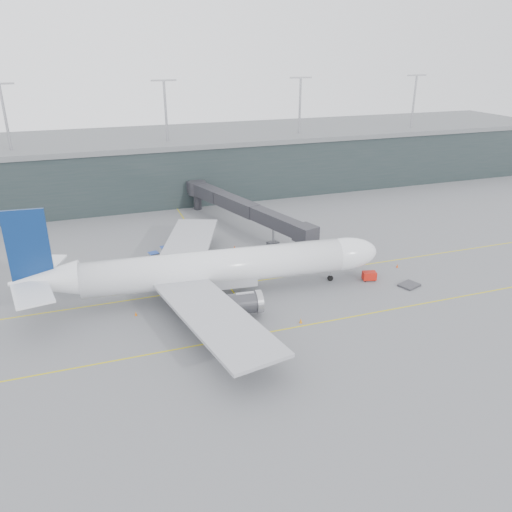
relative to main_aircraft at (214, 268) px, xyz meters
name	(u,v)px	position (x,y,z in m)	size (l,w,h in m)	color
ground	(194,280)	(-1.97, 6.34, -4.52)	(320.00, 320.00, 0.00)	slate
taxiline_a	(199,290)	(-1.97, 2.34, -4.51)	(160.00, 0.25, 0.02)	gold
taxiline_b	(226,340)	(-1.97, -13.66, -4.51)	(160.00, 0.25, 0.02)	gold
taxiline_lead_main	(196,237)	(3.03, 26.34, -4.51)	(0.25, 60.00, 0.02)	gold
terminal	(144,165)	(-1.97, 64.33, 3.10)	(240.00, 36.00, 29.00)	#1F2A2A
main_aircraft	(214,268)	(0.00, 0.00, 0.00)	(57.43, 53.79, 16.10)	white
jet_bridge	(240,202)	(14.02, 30.89, 0.62)	(16.26, 43.95, 6.86)	#29292D
gse_cart	(369,276)	(25.98, -3.60, -3.67)	(2.50, 1.90, 1.52)	#B7170D
baggage_dolly	(409,285)	(31.07, -7.76, -4.33)	(3.13, 2.50, 0.31)	#343438
uld_a	(154,257)	(-7.19, 15.95, -3.53)	(2.38, 2.06, 1.88)	#37383D
uld_b	(165,251)	(-4.72, 18.71, -3.64)	(2.00, 1.68, 1.66)	#37383D
uld_c	(183,255)	(-1.85, 15.69, -3.61)	(2.35, 2.17, 1.72)	#37383D
cone_nose	(397,266)	(33.53, -0.63, -4.20)	(0.41, 0.41, 0.65)	#D6440B
cone_wing_stbd	(301,321)	(9.33, -12.81, -4.15)	(0.46, 0.46, 0.73)	orange
cone_wing_port	(235,247)	(8.68, 17.49, -4.19)	(0.41, 0.41, 0.65)	#EC520D
cone_tail	(136,314)	(-12.66, -2.91, -4.21)	(0.39, 0.39, 0.62)	#D15F0B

